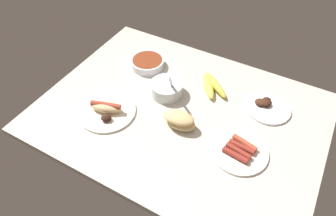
% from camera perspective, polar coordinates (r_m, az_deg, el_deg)
% --- Properties ---
extents(ground_plane, '(1.20, 0.90, 0.03)m').
position_cam_1_polar(ground_plane, '(1.36, 2.32, -1.08)').
color(ground_plane, beige).
extents(banana_bunch, '(0.17, 0.17, 0.04)m').
position_cam_1_polar(banana_bunch, '(1.45, 8.10, 4.10)').
color(banana_bunch, '#E5D14C').
rests_on(banana_bunch, ground_plane).
extents(plate_hotdog_assembled, '(0.25, 0.25, 0.06)m').
position_cam_1_polar(plate_hotdog_assembled, '(1.36, -11.25, -0.30)').
color(plate_hotdog_assembled, white).
rests_on(plate_hotdog_assembled, ground_plane).
extents(plate_sausages, '(0.22, 0.22, 0.03)m').
position_cam_1_polar(plate_sausages, '(1.23, 13.05, -7.65)').
color(plate_sausages, white).
rests_on(plate_sausages, ground_plane).
extents(bread_stack, '(0.14, 0.10, 0.07)m').
position_cam_1_polar(bread_stack, '(1.26, 2.14, -2.27)').
color(bread_stack, '#E5C689').
rests_on(bread_stack, ground_plane).
extents(bowl_chili, '(0.17, 0.17, 0.04)m').
position_cam_1_polar(bowl_chili, '(1.57, -3.80, 8.36)').
color(bowl_chili, white).
rests_on(bowl_chili, ground_plane).
extents(plate_grilled_meat, '(0.19, 0.19, 0.03)m').
position_cam_1_polar(plate_grilled_meat, '(1.42, 17.84, 0.17)').
color(plate_grilled_meat, white).
rests_on(plate_grilled_meat, ground_plane).
extents(bowl_coleslaw, '(0.15, 0.15, 0.16)m').
position_cam_1_polar(bowl_coleslaw, '(1.40, -0.25, 3.71)').
color(bowl_coleslaw, silver).
rests_on(bowl_coleslaw, ground_plane).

